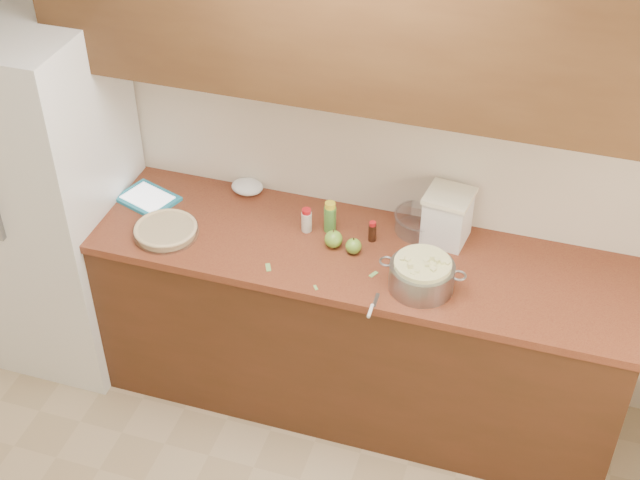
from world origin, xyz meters
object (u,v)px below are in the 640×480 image
(pie, at_px, (166,231))
(colander, at_px, (422,275))
(flour_canister, at_px, (447,216))
(tablet, at_px, (148,199))

(pie, xyz_separation_m, colander, (1.16, -0.00, 0.04))
(flour_canister, relative_size, tablet, 0.77)
(pie, relative_size, flour_canister, 1.21)
(colander, bearing_deg, pie, 179.77)
(colander, relative_size, tablet, 1.17)
(colander, bearing_deg, tablet, 170.81)
(flour_canister, xyz_separation_m, tablet, (-1.39, -0.13, -0.11))
(pie, relative_size, colander, 0.80)
(colander, distance_m, tablet, 1.38)
(pie, xyz_separation_m, flour_canister, (1.19, 0.35, 0.10))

